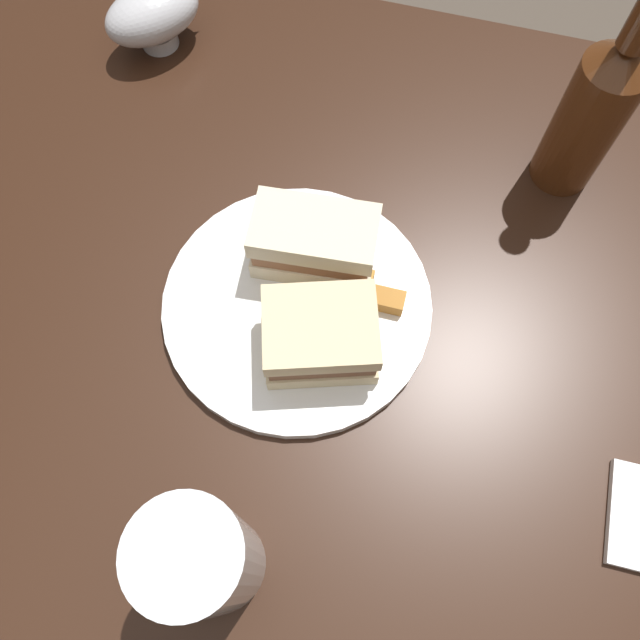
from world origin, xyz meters
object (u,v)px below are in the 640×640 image
at_px(sandwich_half_left, 320,336).
at_px(pint_glass, 206,561).
at_px(sandwich_half_right, 315,242).
at_px(cider_bottle, 594,110).
at_px(gravy_boat, 154,13).
at_px(plate, 297,305).

relative_size(sandwich_half_left, pint_glass, 0.73).
relative_size(sandwich_half_right, cider_bottle, 0.48).
distance_m(sandwich_half_right, pint_glass, 0.30).
xyz_separation_m(gravy_boat, cider_bottle, (0.48, -0.06, 0.06)).
relative_size(sandwich_half_left, gravy_boat, 0.92).
bearing_deg(gravy_boat, cider_bottle, -7.49).
bearing_deg(sandwich_half_left, sandwich_half_right, 108.12).
bearing_deg(plate, cider_bottle, 44.66).
xyz_separation_m(sandwich_half_right, pint_glass, (-0.00, -0.30, 0.03)).
relative_size(sandwich_half_right, gravy_boat, 0.93).
xyz_separation_m(sandwich_half_right, cider_bottle, (0.23, 0.18, 0.05)).
height_order(gravy_boat, cider_bottle, cider_bottle).
relative_size(pint_glass, gravy_boat, 1.25).
height_order(plate, cider_bottle, cider_bottle).
height_order(sandwich_half_right, gravy_boat, sandwich_half_right).
distance_m(sandwich_half_left, sandwich_half_right, 0.10).
relative_size(sandwich_half_left, cider_bottle, 0.47).
bearing_deg(plate, gravy_boat, 130.64).
relative_size(plate, sandwich_half_left, 2.17).
xyz_separation_m(sandwich_half_left, gravy_boat, (-0.28, 0.33, 0.00)).
bearing_deg(pint_glass, gravy_boat, 115.03).
xyz_separation_m(plate, gravy_boat, (-0.25, 0.29, 0.04)).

